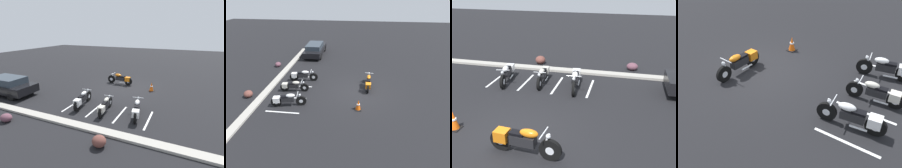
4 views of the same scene
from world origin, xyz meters
TOP-DOWN VIEW (x-y plane):
  - ground at (0.00, 0.00)m, footprint 60.00×60.00m
  - motorcycle_orange_featured at (0.61, -0.63)m, footprint 2.24×0.63m
  - parked_bike_0 at (-2.23, 4.50)m, footprint 0.76×2.16m
  - parked_bike_1 at (-0.47, 4.72)m, footprint 0.57×2.04m
  - parked_bike_2 at (1.16, 4.52)m, footprint 0.66×2.21m
  - car_black at (7.26, 4.87)m, footprint 4.32×1.85m
  - concrete_curb at (0.00, 6.57)m, footprint 18.00×0.50m
  - landscape_rock_0 at (-1.55, 7.50)m, footprint 0.61×0.60m
  - landscape_rock_1 at (3.71, 7.64)m, footprint 0.63×0.54m
  - traffic_cone at (-2.13, 0.07)m, footprint 0.40×0.40m
  - stall_line_0 at (-2.91, 4.60)m, footprint 0.10×2.10m
  - stall_line_1 at (-1.33, 4.60)m, footprint 0.10×2.10m
  - stall_line_2 at (0.26, 4.60)m, footprint 0.10×2.10m
  - stall_line_3 at (1.85, 4.60)m, footprint 0.10×2.10m

SIDE VIEW (x-z plane):
  - ground at x=0.00m, z-range 0.00..0.00m
  - stall_line_0 at x=-2.91m, z-range 0.00..0.00m
  - stall_line_1 at x=-1.33m, z-range 0.00..0.00m
  - stall_line_2 at x=0.26m, z-range 0.00..0.00m
  - stall_line_3 at x=1.85m, z-range 0.00..0.00m
  - concrete_curb at x=0.00m, z-range 0.00..0.12m
  - landscape_rock_1 at x=3.71m, z-range 0.00..0.42m
  - landscape_rock_0 at x=-1.55m, z-range 0.00..0.48m
  - traffic_cone at x=-2.13m, z-range -0.02..0.67m
  - parked_bike_1 at x=-0.47m, z-range 0.03..0.83m
  - parked_bike_0 at x=-2.23m, z-range 0.03..0.89m
  - parked_bike_2 at x=1.16m, z-range 0.03..0.90m
  - motorcycle_orange_featured at x=0.61m, z-range 0.03..0.91m
  - car_black at x=7.26m, z-range 0.04..1.32m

